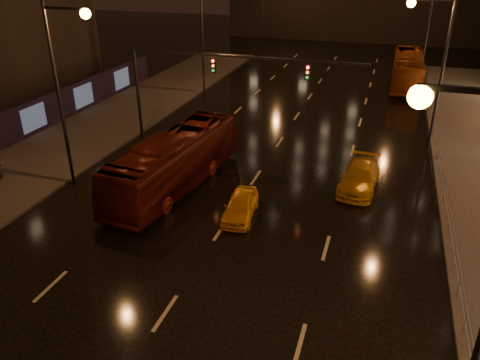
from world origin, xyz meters
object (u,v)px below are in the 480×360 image
object	(u,v)px
taxi_near	(240,206)
taxi_far	(360,177)
bus_red	(175,161)
bus_curb	(407,69)

from	to	relation	value
taxi_near	taxi_far	size ratio (longest dim) A/B	0.76
bus_red	taxi_far	size ratio (longest dim) A/B	2.35
taxi_near	taxi_far	xyz separation A→B (m)	(5.35, 4.98, 0.07)
bus_curb	taxi_near	size ratio (longest dim) A/B	3.24
bus_red	bus_curb	size ratio (longest dim) A/B	0.95
bus_red	taxi_near	xyz separation A→B (m)	(4.45, -2.11, -0.91)
taxi_near	taxi_far	distance (m)	7.31
bus_red	bus_curb	world-z (taller)	bus_curb
bus_red	bus_curb	distance (m)	29.78
bus_red	bus_curb	bearing A→B (deg)	72.17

